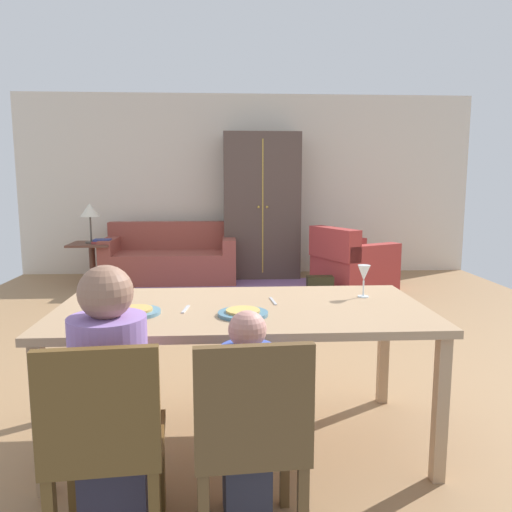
{
  "coord_description": "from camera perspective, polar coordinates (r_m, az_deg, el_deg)",
  "views": [
    {
      "loc": [
        -0.32,
        -4.05,
        1.43
      ],
      "look_at": [
        -0.1,
        -0.24,
        0.85
      ],
      "focal_mm": 35.38,
      "sensor_mm": 36.0,
      "label": 1
    }
  ],
  "objects": [
    {
      "name": "person_child",
      "position": [
        2.17,
        -1.04,
        -18.68
      ],
      "size": [
        0.22,
        0.29,
        0.92
      ],
      "color": "#303141",
      "rests_on": "ground_plane"
    },
    {
      "name": "side_table",
      "position": [
        7.23,
        -18.03,
        -0.19
      ],
      "size": [
        0.56,
        0.56,
        0.58
      ],
      "color": "brown",
      "rests_on": "ground_plane"
    },
    {
      "name": "ground_plane",
      "position": [
        4.83,
        0.61,
        -8.71
      ],
      "size": [
        6.87,
        6.31,
        0.02
      ],
      "primitive_type": "cube",
      "color": "#96714B"
    },
    {
      "name": "handbag",
      "position": [
        6.26,
        7.24,
        -3.44
      ],
      "size": [
        0.32,
        0.16,
        0.26
      ],
      "primitive_type": "cube",
      "color": "#2B2914",
      "rests_on": "ground_plane"
    },
    {
      "name": "area_rug",
      "position": [
        6.47,
        -2.68,
        -4.12
      ],
      "size": [
        2.6,
        1.8,
        0.01
      ],
      "primitive_type": "cube",
      "color": "slate",
      "rests_on": "ground_plane"
    },
    {
      "name": "plate_near_child",
      "position": [
        2.52,
        -1.48,
        -6.54
      ],
      "size": [
        0.25,
        0.25,
        0.02
      ],
      "primitive_type": "cylinder",
      "color": "teal",
      "rests_on": "dining_table"
    },
    {
      "name": "dining_chair_man",
      "position": [
        2.04,
        -16.74,
        -19.04
      ],
      "size": [
        0.45,
        0.45,
        0.87
      ],
      "color": "brown",
      "rests_on": "ground_plane"
    },
    {
      "name": "table_lamp",
      "position": [
        7.17,
        -18.27,
        4.81
      ],
      "size": [
        0.26,
        0.26,
        0.54
      ],
      "color": "#4E473D",
      "rests_on": "side_table"
    },
    {
      "name": "pizza_near_man",
      "position": [
        2.61,
        -13.47,
        -5.88
      ],
      "size": [
        0.17,
        0.17,
        0.01
      ],
      "primitive_type": "cylinder",
      "color": "tan",
      "rests_on": "plate_near_man"
    },
    {
      "name": "dining_table",
      "position": [
        2.71,
        -1.6,
        -7.05
      ],
      "size": [
        1.96,
        0.99,
        0.76
      ],
      "color": "tan",
      "rests_on": "ground_plane"
    },
    {
      "name": "plate_near_man",
      "position": [
        2.62,
        -13.46,
        -6.2
      ],
      "size": [
        0.25,
        0.25,
        0.02
      ],
      "primitive_type": "cylinder",
      "color": "teal",
      "rests_on": "dining_table"
    },
    {
      "name": "pizza_near_child",
      "position": [
        2.52,
        -1.48,
        -6.21
      ],
      "size": [
        0.17,
        0.17,
        0.01
      ],
      "primitive_type": "cylinder",
      "color": "#D6A851",
      "rests_on": "plate_near_child"
    },
    {
      "name": "fork",
      "position": [
        2.65,
        -7.96,
        -5.97
      ],
      "size": [
        0.03,
        0.15,
        0.01
      ],
      "primitive_type": "cube",
      "rotation": [
        0.0,
        0.0,
        -0.12
      ],
      "color": "silver",
      "rests_on": "dining_table"
    },
    {
      "name": "book_upper",
      "position": [
        7.14,
        -16.98,
        1.74
      ],
      "size": [
        0.22,
        0.16,
        0.03
      ],
      "primitive_type": "cube",
      "color": "navy",
      "rests_on": "book_lower"
    },
    {
      "name": "person_man",
      "position": [
        2.19,
        -15.93,
        -16.44
      ],
      "size": [
        0.3,
        0.41,
        1.11
      ],
      "color": "#333041",
      "rests_on": "ground_plane"
    },
    {
      "name": "armchair",
      "position": [
        6.79,
        10.69,
        -0.96
      ],
      "size": [
        1.14,
        1.13,
        0.82
      ],
      "color": "#A73633",
      "rests_on": "ground_plane"
    },
    {
      "name": "knife",
      "position": [
        2.8,
        1.94,
        -5.11
      ],
      "size": [
        0.03,
        0.17,
        0.01
      ],
      "primitive_type": "cube",
      "rotation": [
        0.0,
        0.0,
        0.09
      ],
      "color": "silver",
      "rests_on": "dining_table"
    },
    {
      "name": "couch",
      "position": [
        7.3,
        -9.59,
        -0.39
      ],
      "size": [
        1.84,
        0.86,
        0.82
      ],
      "color": "brown",
      "rests_on": "ground_plane"
    },
    {
      "name": "dining_chair_child",
      "position": [
        1.99,
        -0.6,
        -19.39
      ],
      "size": [
        0.45,
        0.45,
        0.87
      ],
      "color": "brown",
      "rests_on": "ground_plane"
    },
    {
      "name": "wine_glass",
      "position": [
        2.95,
        12.1,
        -2.04
      ],
      "size": [
        0.07,
        0.07,
        0.19
      ],
      "color": "silver",
      "rests_on": "dining_table"
    },
    {
      "name": "back_wall",
      "position": [
        7.81,
        -1.01,
        8.02
      ],
      "size": [
        6.87,
        0.1,
        2.7
      ],
      "primitive_type": "cube",
      "color": "beige",
      "rests_on": "ground_plane"
    },
    {
      "name": "armoire",
      "position": [
        7.44,
        0.61,
        5.68
      ],
      "size": [
        1.1,
        0.59,
        2.1
      ],
      "color": "#4D3C34",
      "rests_on": "ground_plane"
    },
    {
      "name": "book_lower",
      "position": [
        7.12,
        -17.11,
        1.49
      ],
      "size": [
        0.22,
        0.16,
        0.03
      ],
      "primitive_type": "cube",
      "color": "#9E383A",
      "rests_on": "side_table"
    }
  ]
}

